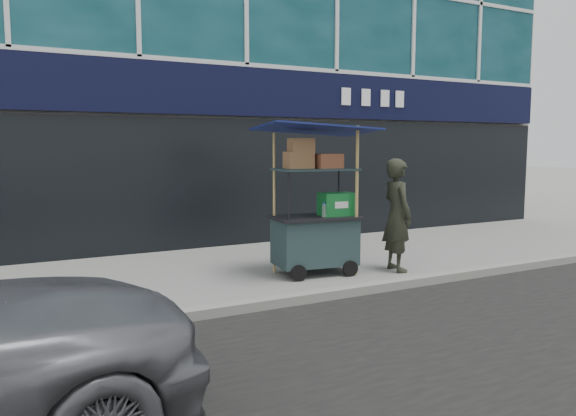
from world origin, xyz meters
TOP-DOWN VIEW (x-y plane):
  - ground at (0.00, 0.00)m, footprint 80.00×80.00m
  - curb at (0.00, -0.20)m, footprint 80.00×0.18m
  - vendor_cart at (-0.15, 1.08)m, footprint 1.77×1.35m
  - vendor_man at (1.03, 0.68)m, footprint 0.50×0.68m

SIDE VIEW (x-z plane):
  - ground at x=0.00m, z-range 0.00..0.00m
  - curb at x=0.00m, z-range 0.00..0.12m
  - vendor_cart at x=-0.15m, z-range -0.33..1.89m
  - vendor_man at x=1.03m, z-range 0.00..1.70m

